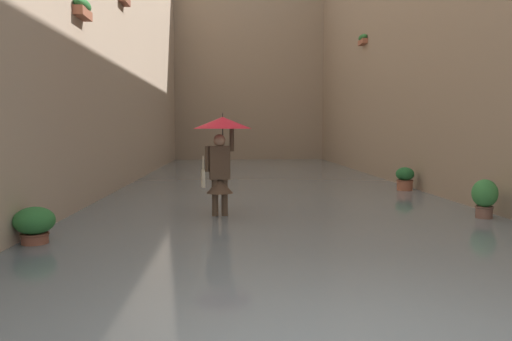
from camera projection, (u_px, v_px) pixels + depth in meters
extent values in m
plane|color=#605B56|center=(263.00, 187.00, 15.50)|extent=(60.36, 60.36, 0.00)
cube|color=slate|center=(263.00, 184.00, 15.49)|extent=(8.90, 30.15, 0.14)
cube|color=gray|center=(425.00, 3.00, 15.29)|extent=(1.80, 28.15, 11.26)
cube|color=#9E563D|center=(363.00, 42.00, 18.74)|extent=(0.20, 0.70, 0.18)
ellipsoid|color=#2D7033|center=(363.00, 38.00, 18.73)|extent=(0.28, 0.76, 0.24)
cube|color=brown|center=(125.00, 1.00, 13.93)|extent=(0.20, 0.70, 0.18)
cube|color=#9E563D|center=(83.00, 13.00, 9.99)|extent=(0.20, 0.70, 0.18)
ellipsoid|color=#2D7033|center=(83.00, 5.00, 9.98)|extent=(0.28, 0.76, 0.24)
cube|color=gray|center=(249.00, 63.00, 27.97)|extent=(11.70, 1.80, 11.00)
cube|color=#4C4233|center=(215.00, 220.00, 9.43)|extent=(0.14, 0.25, 0.10)
cylinder|color=#4C3828|center=(215.00, 199.00, 9.39)|extent=(0.13, 0.13, 0.73)
cube|color=#4C4233|center=(225.00, 220.00, 9.45)|extent=(0.14, 0.25, 0.10)
cylinder|color=#4C3828|center=(225.00, 198.00, 9.42)|extent=(0.13, 0.13, 0.73)
cube|color=#4C3828|center=(220.00, 163.00, 9.35)|extent=(0.40, 0.26, 0.62)
cone|color=#4C3828|center=(220.00, 186.00, 9.39)|extent=(0.55, 0.55, 0.28)
sphere|color=tan|center=(219.00, 140.00, 9.32)|extent=(0.22, 0.22, 0.22)
cylinder|color=#4C3828|center=(232.00, 140.00, 9.35)|extent=(0.09, 0.09, 0.44)
cylinder|color=#4C3828|center=(207.00, 159.00, 9.31)|extent=(0.09, 0.09, 0.48)
cylinder|color=black|center=(223.00, 134.00, 9.32)|extent=(0.02, 0.02, 0.43)
cone|color=red|center=(223.00, 123.00, 9.30)|extent=(1.10, 1.10, 0.22)
cylinder|color=black|center=(223.00, 115.00, 9.29)|extent=(0.01, 0.01, 0.08)
cube|color=beige|center=(203.00, 179.00, 9.31)|extent=(0.09, 0.28, 0.32)
torus|color=beige|center=(203.00, 164.00, 9.28)|extent=(0.05, 0.30, 0.30)
cylinder|color=#9E563D|center=(405.00, 188.00, 13.44)|extent=(0.41, 0.41, 0.40)
torus|color=brown|center=(405.00, 181.00, 13.42)|extent=(0.45, 0.45, 0.04)
ellipsoid|color=#23602D|center=(405.00, 174.00, 13.41)|extent=(0.48, 0.48, 0.36)
cylinder|color=brown|center=(35.00, 244.00, 7.13)|extent=(0.37, 0.37, 0.27)
torus|color=brown|center=(35.00, 234.00, 7.12)|extent=(0.40, 0.40, 0.04)
ellipsoid|color=#2D7033|center=(34.00, 221.00, 7.10)|extent=(0.57, 0.57, 0.39)
cylinder|color=brown|center=(484.00, 216.00, 9.20)|extent=(0.29, 0.29, 0.34)
torus|color=brown|center=(484.00, 207.00, 9.19)|extent=(0.33, 0.33, 0.04)
ellipsoid|color=#387F3D|center=(485.00, 193.00, 9.17)|extent=(0.46, 0.46, 0.51)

